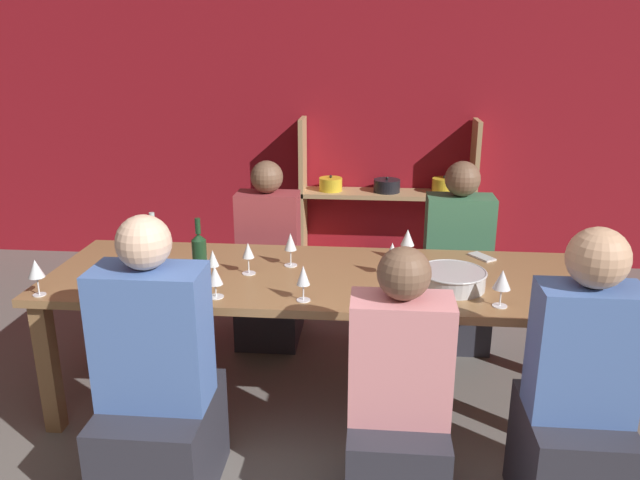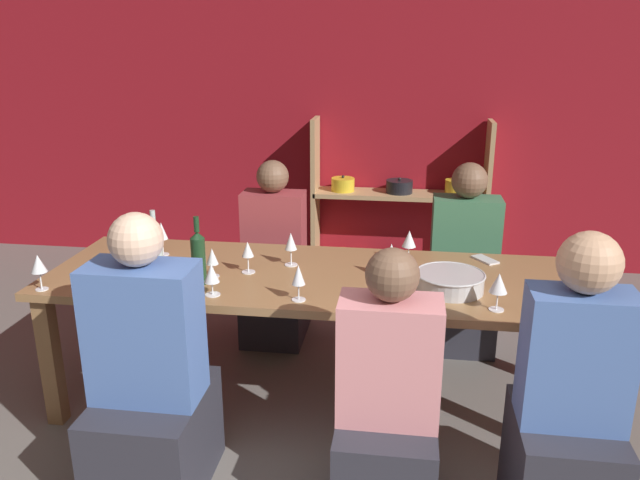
# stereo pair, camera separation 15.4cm
# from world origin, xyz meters

# --- Properties ---
(wall_back_red) EXTENTS (8.80, 0.06, 2.70)m
(wall_back_red) POSITION_xyz_m (0.00, 3.83, 1.35)
(wall_back_red) COLOR maroon
(wall_back_red) RESTS_ON ground_plane
(shelf_unit) EXTENTS (1.42, 0.30, 1.26)m
(shelf_unit) POSITION_xyz_m (0.38, 3.63, 0.47)
(shelf_unit) COLOR tan
(shelf_unit) RESTS_ON ground_plane
(dining_table) EXTENTS (2.72, 0.89, 0.73)m
(dining_table) POSITION_xyz_m (0.03, 1.54, 0.65)
(dining_table) COLOR olive
(dining_table) RESTS_ON ground_plane
(mixing_bowl) EXTENTS (0.33, 0.33, 0.09)m
(mixing_bowl) POSITION_xyz_m (0.68, 1.42, 0.78)
(mixing_bowl) COLOR #B7BABC
(mixing_bowl) RESTS_ON dining_table
(wine_bottle_green) EXTENTS (0.07, 0.07, 0.34)m
(wine_bottle_green) POSITION_xyz_m (-0.76, 1.40, 0.87)
(wine_bottle_green) COLOR #B2C6C1
(wine_bottle_green) RESTS_ON dining_table
(wine_bottle_dark) EXTENTS (0.07, 0.07, 0.34)m
(wine_bottle_dark) POSITION_xyz_m (-0.52, 1.34, 0.87)
(wine_bottle_dark) COLOR #19381E
(wine_bottle_dark) RESTS_ON dining_table
(wine_glass_white_a) EXTENTS (0.06, 0.06, 0.17)m
(wine_glass_white_a) POSITION_xyz_m (-0.01, 1.21, 0.84)
(wine_glass_white_a) COLOR white
(wine_glass_white_a) RESTS_ON dining_table
(wine_glass_red_a) EXTENTS (0.06, 0.06, 0.18)m
(wine_glass_red_a) POSITION_xyz_m (-0.85, 1.72, 0.86)
(wine_glass_red_a) COLOR white
(wine_glass_red_a) RESTS_ON dining_table
(wine_glass_red_b) EXTENTS (0.07, 0.07, 0.17)m
(wine_glass_red_b) POSITION_xyz_m (0.48, 1.79, 0.85)
(wine_glass_red_b) COLOR white
(wine_glass_red_b) RESTS_ON dining_table
(wine_glass_empty_a) EXTENTS (0.07, 0.07, 0.16)m
(wine_glass_empty_a) POSITION_xyz_m (-0.32, 1.52, 0.85)
(wine_glass_empty_a) COLOR white
(wine_glass_empty_a) RESTS_ON dining_table
(wine_glass_empty_b) EXTENTS (0.06, 0.06, 0.15)m
(wine_glass_empty_b) POSITION_xyz_m (-0.48, 1.44, 0.83)
(wine_glass_empty_b) COLOR white
(wine_glass_empty_b) RESTS_ON dining_table
(wine_glass_empty_c) EXTENTS (0.07, 0.07, 0.15)m
(wine_glass_empty_c) POSITION_xyz_m (-0.41, 1.21, 0.83)
(wine_glass_empty_c) COLOR white
(wine_glass_empty_c) RESTS_ON dining_table
(wine_glass_white_b) EXTENTS (0.07, 0.07, 0.17)m
(wine_glass_white_b) POSITION_xyz_m (0.39, 1.55, 0.85)
(wine_glass_white_b) COLOR white
(wine_glass_white_b) RESTS_ON dining_table
(wine_glass_red_c) EXTENTS (0.08, 0.08, 0.17)m
(wine_glass_red_c) POSITION_xyz_m (0.87, 1.22, 0.85)
(wine_glass_red_c) COLOR white
(wine_glass_red_c) RESTS_ON dining_table
(wine_glass_empty_d) EXTENTS (0.07, 0.07, 0.17)m
(wine_glass_empty_d) POSITION_xyz_m (-1.23, 1.16, 0.86)
(wine_glass_empty_d) COLOR white
(wine_glass_empty_d) RESTS_ON dining_table
(wine_glass_white_c) EXTENTS (0.08, 0.08, 0.16)m
(wine_glass_white_c) POSITION_xyz_m (-0.66, 1.20, 0.84)
(wine_glass_white_c) COLOR white
(wine_glass_white_c) RESTS_ON dining_table
(wine_glass_empty_e) EXTENTS (0.07, 0.07, 0.18)m
(wine_glass_empty_e) POSITION_xyz_m (-0.13, 1.65, 0.85)
(wine_glass_empty_e) COLOR white
(wine_glass_empty_e) RESTS_ON dining_table
(cell_phone) EXTENTS (0.14, 0.16, 0.01)m
(cell_phone) POSITION_xyz_m (0.89, 1.87, 0.73)
(cell_phone) COLOR silver
(cell_phone) RESTS_ON dining_table
(person_near_a) EXTENTS (0.39, 0.49, 1.13)m
(person_near_a) POSITION_xyz_m (0.42, 0.79, 0.41)
(person_near_a) COLOR #2D2D38
(person_near_a) RESTS_ON ground_plane
(person_far_a) EXTENTS (0.41, 0.51, 1.16)m
(person_far_a) POSITION_xyz_m (0.83, 2.35, 0.43)
(person_far_a) COLOR #2D2D38
(person_far_a) RESTS_ON ground_plane
(person_near_b) EXTENTS (0.38, 0.47, 1.23)m
(person_near_b) POSITION_xyz_m (1.09, 0.77, 0.46)
(person_near_b) COLOR #2D2D38
(person_near_b) RESTS_ON ground_plane
(person_far_b) EXTENTS (0.38, 0.48, 1.16)m
(person_far_b) POSITION_xyz_m (-0.35, 2.27, 0.43)
(person_far_b) COLOR #2D2D38
(person_far_b) RESTS_ON ground_plane
(person_near_c) EXTENTS (0.44, 0.55, 1.23)m
(person_near_c) POSITION_xyz_m (-0.57, 0.79, 0.45)
(person_near_c) COLOR #2D2D38
(person_near_c) RESTS_ON ground_plane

